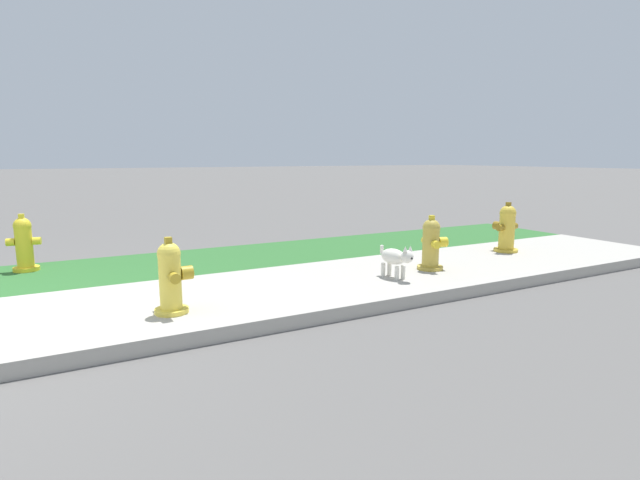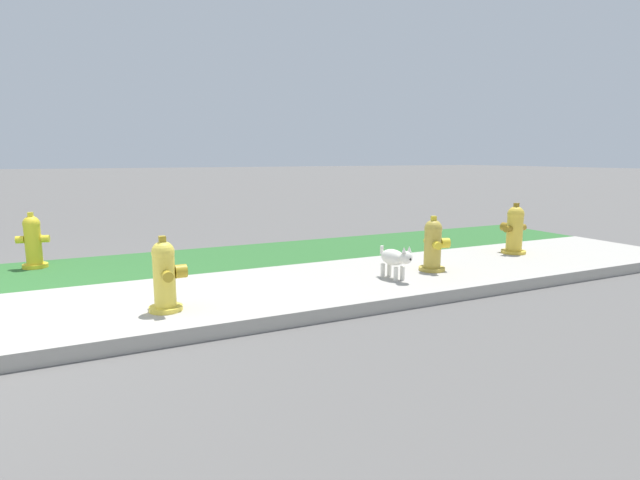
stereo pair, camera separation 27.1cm
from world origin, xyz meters
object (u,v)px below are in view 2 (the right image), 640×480
fire_hydrant_by_grass_verge (514,230)px  fire_hydrant_near_corner (433,245)px  fire_hydrant_at_driveway (165,276)px  fire_hydrant_mid_block (33,242)px  small_white_dog (395,259)px

fire_hydrant_by_grass_verge → fire_hydrant_near_corner: (-1.70, -0.37, -0.03)m
fire_hydrant_by_grass_verge → fire_hydrant_near_corner: 1.74m
fire_hydrant_at_driveway → fire_hydrant_by_grass_verge: 4.84m
fire_hydrant_at_driveway → fire_hydrant_near_corner: 3.11m
fire_hydrant_by_grass_verge → fire_hydrant_mid_block: fire_hydrant_by_grass_verge is taller
fire_hydrant_at_driveway → fire_hydrant_near_corner: (3.10, 0.24, -0.01)m
fire_hydrant_at_driveway → small_white_dog: fire_hydrant_at_driveway is taller
fire_hydrant_mid_block → fire_hydrant_at_driveway: bearing=-55.2°
fire_hydrant_at_driveway → fire_hydrant_by_grass_verge: fire_hydrant_by_grass_verge is taller
fire_hydrant_by_grass_verge → fire_hydrant_mid_block: 6.27m
fire_hydrant_by_grass_verge → small_white_dog: size_ratio=1.46×
fire_hydrant_near_corner → fire_hydrant_mid_block: size_ratio=0.96×
fire_hydrant_mid_block → small_white_dog: fire_hydrant_mid_block is taller
fire_hydrant_near_corner → fire_hydrant_mid_block: bearing=-100.8°
fire_hydrant_mid_block → small_white_dog: size_ratio=1.40×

